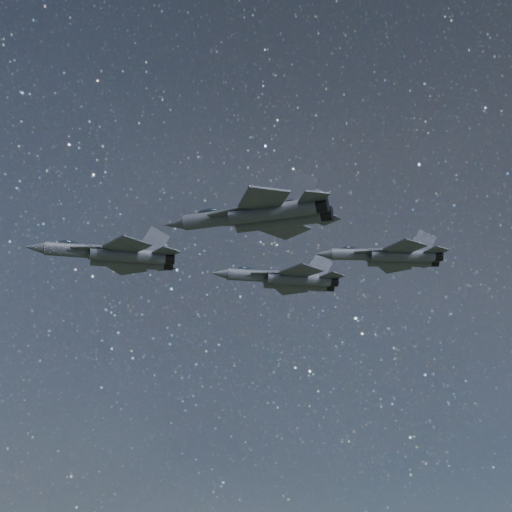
# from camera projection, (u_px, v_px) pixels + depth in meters

# --- Properties ---
(jet_lead) EXTENTS (18.39, 12.07, 4.73)m
(jet_lead) POSITION_uv_depth(u_px,v_px,m) (116.00, 255.00, 86.58)
(jet_lead) COLOR #343741
(jet_left) EXTENTS (18.97, 12.53, 4.85)m
(jet_left) POSITION_uv_depth(u_px,v_px,m) (287.00, 279.00, 102.23)
(jet_left) COLOR #343741
(jet_right) EXTENTS (18.59, 13.10, 4.70)m
(jet_right) POSITION_uv_depth(u_px,v_px,m) (262.00, 215.00, 71.81)
(jet_right) COLOR #343741
(jet_slot) EXTENTS (15.96, 10.86, 4.01)m
(jet_slot) POSITION_uv_depth(u_px,v_px,m) (390.00, 256.00, 85.37)
(jet_slot) COLOR #343741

